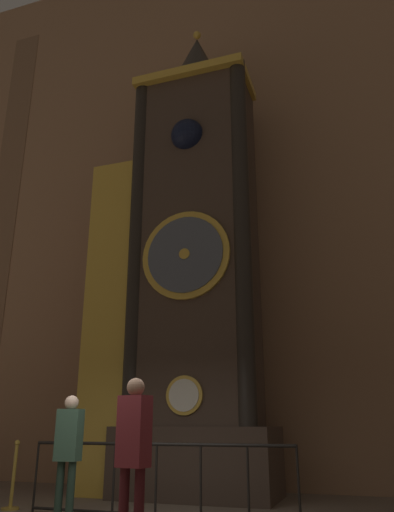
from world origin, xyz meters
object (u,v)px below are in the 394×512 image
object	(u,v)px
clock_tower	(181,268)
visitor_far	(134,445)
visitor_near	(68,445)
stanchion_post	(13,486)

from	to	relation	value
clock_tower	visitor_far	distance (m)	5.64
visitor_near	stanchion_post	xyz separation A→B (m)	(-1.57, 0.91, -0.68)
visitor_far	clock_tower	bearing A→B (deg)	117.24
visitor_near	stanchion_post	size ratio (longest dim) A/B	1.61
visitor_near	visitor_far	world-z (taller)	visitor_far
clock_tower	stanchion_post	distance (m)	5.15
visitor_near	visitor_far	xyz separation A→B (m)	(1.63, -1.28, 0.06)
clock_tower	stanchion_post	bearing A→B (deg)	-134.30
visitor_far	stanchion_post	xyz separation A→B (m)	(-3.20, 2.18, -0.74)
visitor_near	stanchion_post	world-z (taller)	visitor_near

